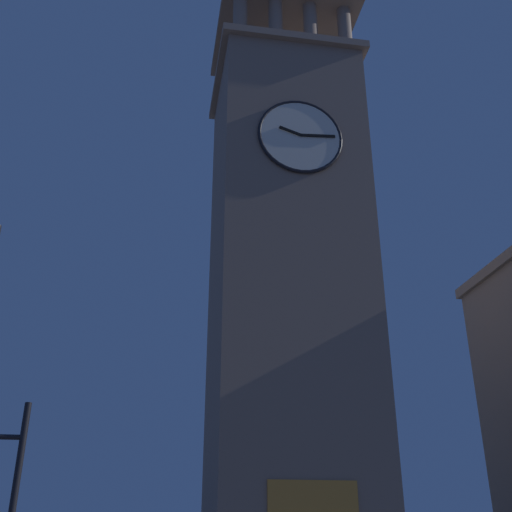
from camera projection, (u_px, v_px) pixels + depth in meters
clocktower at (288, 284)px, 27.99m from camera, size 7.19×6.96×29.92m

